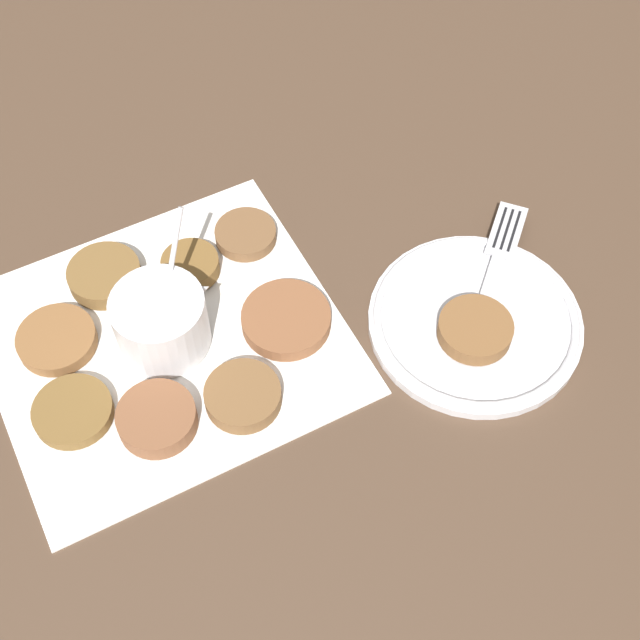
{
  "coord_description": "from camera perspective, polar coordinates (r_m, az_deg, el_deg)",
  "views": [
    {
      "loc": [
        -0.07,
        -0.46,
        0.7
      ],
      "look_at": [
        0.15,
        -0.06,
        0.02
      ],
      "focal_mm": 50.0,
      "sensor_mm": 36.0,
      "label": 1
    }
  ],
  "objects": [
    {
      "name": "fritter_5",
      "position": [
        0.79,
        -10.39,
        -6.23
      ],
      "size": [
        0.07,
        0.07,
        0.02
      ],
      "color": "brown",
      "rests_on": "napkin"
    },
    {
      "name": "fritter_4",
      "position": [
        0.89,
        -13.61,
        2.79
      ],
      "size": [
        0.07,
        0.07,
        0.02
      ],
      "color": "brown",
      "rests_on": "napkin"
    },
    {
      "name": "fritter_2",
      "position": [
        0.86,
        -16.49,
        -1.22
      ],
      "size": [
        0.07,
        0.07,
        0.01
      ],
      "color": "brown",
      "rests_on": "napkin"
    },
    {
      "name": "fritter_0",
      "position": [
        0.83,
        -2.18,
        0.04
      ],
      "size": [
        0.08,
        0.08,
        0.02
      ],
      "color": "brown",
      "rests_on": "napkin"
    },
    {
      "name": "fritter_3",
      "position": [
        0.88,
        -8.29,
        3.46
      ],
      "size": [
        0.06,
        0.06,
        0.02
      ],
      "color": "brown",
      "rests_on": "napkin"
    },
    {
      "name": "sauce_bowl",
      "position": [
        0.82,
        -10.21,
        0.05
      ],
      "size": [
        0.1,
        0.09,
        0.11
      ],
      "color": "silver",
      "rests_on": "napkin"
    },
    {
      "name": "fritter_7",
      "position": [
        0.82,
        -15.54,
        -5.66
      ],
      "size": [
        0.07,
        0.07,
        0.01
      ],
      "color": "brown",
      "rests_on": "napkin"
    },
    {
      "name": "ground_plane",
      "position": [
        0.85,
        -10.84,
        -1.83
      ],
      "size": [
        4.0,
        4.0,
        0.0
      ],
      "primitive_type": "plane",
      "color": "#4C3828"
    },
    {
      "name": "fritter_6",
      "position": [
        0.79,
        -4.96,
        -4.87
      ],
      "size": [
        0.07,
        0.07,
        0.02
      ],
      "color": "brown",
      "rests_on": "napkin"
    },
    {
      "name": "serving_plate",
      "position": [
        0.85,
        9.91,
        -0.04
      ],
      "size": [
        0.2,
        0.2,
        0.02
      ],
      "color": "silver",
      "rests_on": "ground_plane"
    },
    {
      "name": "napkin",
      "position": [
        0.85,
        -9.94,
        -1.08
      ],
      "size": [
        0.32,
        0.3,
        0.0
      ],
      "color": "white",
      "rests_on": "ground_plane"
    },
    {
      "name": "fork",
      "position": [
        0.89,
        11.34,
        3.98
      ],
      "size": [
        0.15,
        0.13,
        0.0
      ],
      "color": "silver",
      "rests_on": "serving_plate"
    },
    {
      "name": "fritter_on_plate",
      "position": [
        0.82,
        9.9,
        -0.61
      ],
      "size": [
        0.07,
        0.07,
        0.02
      ],
      "color": "brown",
      "rests_on": "serving_plate"
    },
    {
      "name": "fritter_1",
      "position": [
        0.9,
        -4.78,
        5.48
      ],
      "size": [
        0.06,
        0.06,
        0.01
      ],
      "color": "brown",
      "rests_on": "napkin"
    }
  ]
}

